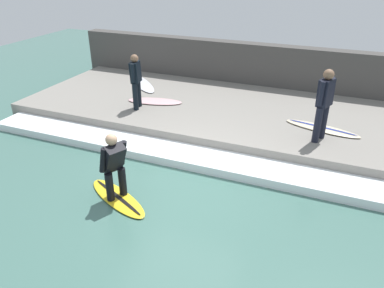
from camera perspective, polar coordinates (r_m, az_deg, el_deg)
ground_plane at (r=7.76m, az=-2.05°, el=-6.88°), size 28.00×28.00×0.00m
concrete_ledge at (r=10.87m, az=6.25°, el=4.58°), size 4.40×12.23×0.40m
back_wall at (r=12.90m, az=9.58°, el=11.12°), size 0.50×12.84×1.72m
wave_foam_crest at (r=8.64m, az=1.16°, el=-2.26°), size 0.90×11.62×0.20m
surfboard_riding at (r=7.60m, az=-11.26°, el=-8.03°), size 1.18×1.76×0.07m
surfer_riding at (r=7.18m, az=-11.82°, el=-2.91°), size 0.52×0.55×1.36m
surfer_waiting_near at (r=8.98m, az=19.49°, el=6.12°), size 0.55×0.37×1.70m
surfboard_waiting_near at (r=9.89m, az=19.21°, el=2.27°), size 0.85×1.91×0.07m
surfer_waiting_far at (r=10.53m, az=-8.56°, el=9.82°), size 0.51×0.30×1.53m
surfboard_waiting_far at (r=11.17m, az=-5.68°, el=6.52°), size 0.90×1.70×0.06m
surfboard_spare at (r=12.82m, az=-7.61°, el=9.14°), size 1.83×1.85×0.06m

